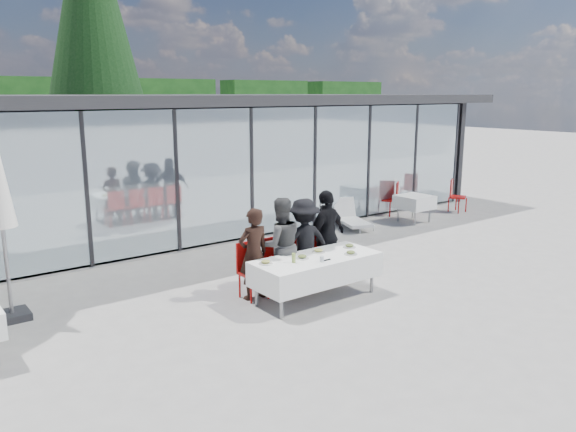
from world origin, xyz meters
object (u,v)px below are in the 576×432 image
(plate_b, at_px, (302,257))
(juice_bottle, at_px, (294,258))
(lounger, at_px, (350,217))
(spare_chair_a, at_px, (455,194))
(spare_table_right, at_px, (414,202))
(diner_chair_c, at_px, (301,256))
(diner_chair_a, at_px, (251,267))
(plate_c, at_px, (318,251))
(plate_extra, at_px, (351,253))
(spare_chair_b, at_px, (393,197))
(diner_chair_b, at_px, (277,261))
(diner_c, at_px, (304,243))
(diner_d, at_px, (327,236))
(diner_chair_d, at_px, (323,251))
(plate_a, at_px, (266,262))
(folded_eyeglasses, at_px, (327,260))
(conifer_tree, at_px, (92,18))
(plate_d, at_px, (349,246))
(diner_b, at_px, (280,245))
(dining_table, at_px, (316,269))
(diner_a, at_px, (254,254))

(plate_b, xyz_separation_m, juice_bottle, (-0.26, -0.10, 0.05))
(plate_b, xyz_separation_m, lounger, (4.39, 3.50, -0.52))
(juice_bottle, bearing_deg, spare_chair_a, 20.42)
(spare_table_right, bearing_deg, spare_chair_a, 5.35)
(diner_chair_c, xyz_separation_m, plate_b, (-0.50, -0.68, 0.24))
(spare_table_right, bearing_deg, plate_b, -155.15)
(diner_chair_a, distance_m, plate_c, 1.22)
(diner_chair_c, bearing_deg, plate_b, -126.56)
(plate_extra, height_order, spare_chair_a, spare_chair_a)
(plate_b, distance_m, spare_chair_b, 7.47)
(diner_chair_b, distance_m, spare_table_right, 6.62)
(diner_c, distance_m, juice_bottle, 1.03)
(diner_d, height_order, diner_chair_d, diner_d)
(plate_a, distance_m, plate_c, 1.13)
(diner_c, bearing_deg, spare_table_right, -146.12)
(plate_b, xyz_separation_m, folded_eyeglasses, (0.27, -0.33, -0.02))
(diner_c, distance_m, plate_c, 0.47)
(diner_chair_b, bearing_deg, conifer_tree, 84.92)
(plate_d, distance_m, lounger, 4.80)
(diner_b, bearing_deg, diner_chair_a, 10.90)
(diner_b, relative_size, diner_chair_b, 1.76)
(diner_chair_b, bearing_deg, folded_eyeglasses, -73.63)
(dining_table, xyz_separation_m, plate_d, (0.86, 0.10, 0.24))
(diner_d, distance_m, plate_extra, 0.93)
(diner_chair_a, relative_size, plate_d, 4.23)
(diner_b, bearing_deg, diner_chair_d, -155.41)
(folded_eyeglasses, height_order, conifer_tree, conifer_tree)
(spare_chair_b, bearing_deg, lounger, -170.63)
(diner_chair_a, relative_size, plate_extra, 4.23)
(diner_chair_a, height_order, conifer_tree, conifer_tree)
(diner_a, bearing_deg, diner_c, -179.46)
(folded_eyeglasses, xyz_separation_m, spare_chair_a, (7.98, 3.40, -0.22))
(diner_b, height_order, juice_bottle, diner_b)
(diner_chair_b, height_order, spare_table_right, diner_chair_b)
(diner_chair_b, relative_size, plate_b, 4.23)
(spare_chair_a, bearing_deg, plate_d, -156.94)
(juice_bottle, xyz_separation_m, folded_eyeglasses, (0.53, -0.23, -0.07))
(diner_c, xyz_separation_m, plate_extra, (0.33, -0.90, -0.04))
(folded_eyeglasses, distance_m, lounger, 5.65)
(spare_chair_b, xyz_separation_m, lounger, (-2.01, -0.33, -0.28))
(diner_chair_d, bearing_deg, juice_bottle, -149.33)
(plate_b, bearing_deg, spare_chair_b, 30.91)
(diner_chair_b, height_order, folded_eyeglasses, diner_chair_b)
(diner_b, height_order, diner_chair_d, diner_b)
(diner_chair_b, xyz_separation_m, plate_a, (-0.64, -0.56, 0.24))
(dining_table, relative_size, spare_chair_a, 2.32)
(dining_table, bearing_deg, diner_chair_a, 138.49)
(diner_a, distance_m, diner_chair_a, 0.28)
(folded_eyeglasses, bearing_deg, diner_a, 133.18)
(plate_b, bearing_deg, diner_b, 92.71)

